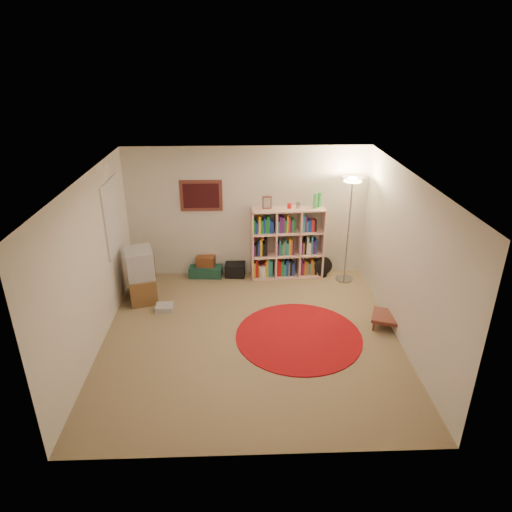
{
  "coord_description": "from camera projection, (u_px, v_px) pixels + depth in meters",
  "views": [
    {
      "loc": [
        -0.14,
        -5.89,
        4.03
      ],
      "look_at": [
        0.1,
        0.6,
        1.1
      ],
      "focal_mm": 32.0,
      "sensor_mm": 36.0,
      "label": 1
    }
  ],
  "objects": [
    {
      "name": "tv_stand",
      "position": [
        141.0,
        276.0,
        7.94
      ],
      "size": [
        0.61,
        0.75,
        0.94
      ],
      "rotation": [
        0.0,
        0.0,
        0.28
      ],
      "color": "brown",
      "rests_on": "ground"
    },
    {
      "name": "room",
      "position": [
        247.0,
        262.0,
        6.56
      ],
      "size": [
        4.54,
        4.54,
        2.54
      ],
      "color": "#86704E",
      "rests_on": "ground"
    },
    {
      "name": "duffel_bag",
      "position": [
        235.0,
        269.0,
        8.9
      ],
      "size": [
        0.4,
        0.35,
        0.26
      ],
      "rotation": [
        0.0,
        0.0,
        -0.08
      ],
      "color": "black",
      "rests_on": "ground"
    },
    {
      "name": "bookshelf",
      "position": [
        286.0,
        244.0,
        8.7
      ],
      "size": [
        1.4,
        0.48,
        1.66
      ],
      "rotation": [
        0.0,
        0.0,
        0.06
      ],
      "color": "#FFC0AA",
      "rests_on": "ground"
    },
    {
      "name": "suitcase",
      "position": [
        206.0,
        270.0,
        8.94
      ],
      "size": [
        0.65,
        0.44,
        0.2
      ],
      "rotation": [
        0.0,
        0.0,
        -0.06
      ],
      "color": "#163E32",
      "rests_on": "ground"
    },
    {
      "name": "floor_lamp",
      "position": [
        351.0,
        196.0,
        8.1
      ],
      "size": [
        0.48,
        0.48,
        2.02
      ],
      "rotation": [
        0.0,
        0.0,
        0.29
      ],
      "color": "#96969A",
      "rests_on": "ground"
    },
    {
      "name": "dvd_box",
      "position": [
        165.0,
        307.0,
        7.75
      ],
      "size": [
        0.3,
        0.25,
        0.1
      ],
      "rotation": [
        0.0,
        0.0,
        0.03
      ],
      "color": "#B0AFB4",
      "rests_on": "ground"
    },
    {
      "name": "paper_towel",
      "position": [
        263.0,
        273.0,
        8.75
      ],
      "size": [
        0.15,
        0.15,
        0.27
      ],
      "rotation": [
        0.0,
        0.0,
        -0.17
      ],
      "color": "silver",
      "rests_on": "ground"
    },
    {
      "name": "wicker_basket",
      "position": [
        206.0,
        261.0,
        8.86
      ],
      "size": [
        0.38,
        0.3,
        0.2
      ],
      "rotation": [
        0.0,
        0.0,
        -0.15
      ],
      "color": "brown",
      "rests_on": "suitcase"
    },
    {
      "name": "red_rug",
      "position": [
        299.0,
        336.0,
        7.04
      ],
      "size": [
        1.95,
        1.95,
        0.02
      ],
      "color": "maroon",
      "rests_on": "ground"
    },
    {
      "name": "side_table",
      "position": [
        387.0,
        317.0,
        7.23
      ],
      "size": [
        0.58,
        0.58,
        0.21
      ],
      "rotation": [
        0.0,
        0.0,
        -0.37
      ],
      "color": "#57241E",
      "rests_on": "ground"
    },
    {
      "name": "floor_fan",
      "position": [
        323.0,
        267.0,
        8.85
      ],
      "size": [
        0.36,
        0.2,
        0.4
      ],
      "rotation": [
        0.0,
        0.0,
        0.08
      ],
      "color": "black",
      "rests_on": "ground"
    }
  ]
}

